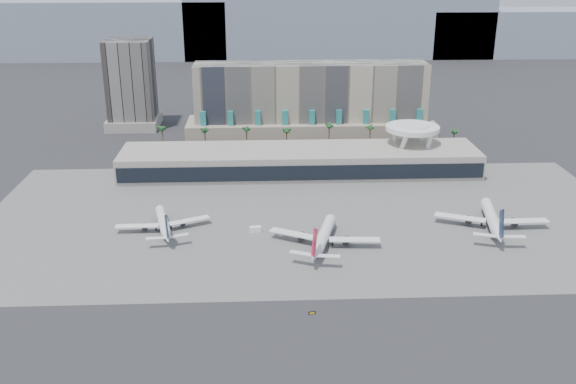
{
  "coord_description": "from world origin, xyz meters",
  "views": [
    {
      "loc": [
        -18.65,
        -182.06,
        101.04
      ],
      "look_at": [
        -8.78,
        40.0,
        16.76
      ],
      "focal_mm": 40.0,
      "sensor_mm": 36.0,
      "label": 1
    }
  ],
  "objects_px": {
    "airliner_right": "(492,218)",
    "service_vehicle_b": "(283,233)",
    "airliner_left": "(163,222)",
    "airliner_centre": "(323,236)",
    "taxiway_sign": "(312,313)",
    "service_vehicle_a": "(255,229)"
  },
  "relations": [
    {
      "from": "airliner_left",
      "to": "airliner_centre",
      "type": "bearing_deg",
      "value": -28.15
    },
    {
      "from": "airliner_centre",
      "to": "service_vehicle_a",
      "type": "xyz_separation_m",
      "value": [
        -24.78,
        13.05,
        -2.65
      ]
    },
    {
      "from": "service_vehicle_b",
      "to": "taxiway_sign",
      "type": "bearing_deg",
      "value": -105.64
    },
    {
      "from": "airliner_left",
      "to": "taxiway_sign",
      "type": "height_order",
      "value": "airliner_left"
    },
    {
      "from": "airliner_centre",
      "to": "airliner_right",
      "type": "relative_size",
      "value": 0.94
    },
    {
      "from": "airliner_centre",
      "to": "airliner_right",
      "type": "xyz_separation_m",
      "value": [
        66.52,
        12.85,
        0.2
      ]
    },
    {
      "from": "airliner_centre",
      "to": "taxiway_sign",
      "type": "bearing_deg",
      "value": -83.92
    },
    {
      "from": "airliner_left",
      "to": "service_vehicle_a",
      "type": "xyz_separation_m",
      "value": [
        35.18,
        -2.92,
        -2.21
      ]
    },
    {
      "from": "airliner_right",
      "to": "taxiway_sign",
      "type": "xyz_separation_m",
      "value": [
        -74.39,
        -59.88,
        -3.44
      ]
    },
    {
      "from": "airliner_left",
      "to": "service_vehicle_b",
      "type": "xyz_separation_m",
      "value": [
        45.74,
        -6.73,
        -2.48
      ]
    },
    {
      "from": "service_vehicle_a",
      "to": "taxiway_sign",
      "type": "xyz_separation_m",
      "value": [
        16.91,
        -60.08,
        -0.59
      ]
    },
    {
      "from": "service_vehicle_a",
      "to": "taxiway_sign",
      "type": "distance_m",
      "value": 62.42
    },
    {
      "from": "service_vehicle_b",
      "to": "service_vehicle_a",
      "type": "bearing_deg",
      "value": 138.05
    },
    {
      "from": "airliner_right",
      "to": "taxiway_sign",
      "type": "distance_m",
      "value": 95.56
    },
    {
      "from": "airliner_right",
      "to": "service_vehicle_b",
      "type": "xyz_separation_m",
      "value": [
        -80.74,
        -3.61,
        -3.12
      ]
    },
    {
      "from": "airliner_left",
      "to": "service_vehicle_b",
      "type": "height_order",
      "value": "airliner_left"
    },
    {
      "from": "airliner_left",
      "to": "taxiway_sign",
      "type": "distance_m",
      "value": 81.79
    },
    {
      "from": "airliner_right",
      "to": "taxiway_sign",
      "type": "bearing_deg",
      "value": -130.12
    },
    {
      "from": "service_vehicle_a",
      "to": "airliner_centre",
      "type": "bearing_deg",
      "value": -35.55
    },
    {
      "from": "airliner_centre",
      "to": "service_vehicle_a",
      "type": "height_order",
      "value": "airliner_centre"
    },
    {
      "from": "airliner_left",
      "to": "service_vehicle_a",
      "type": "relative_size",
      "value": 8.54
    },
    {
      "from": "airliner_right",
      "to": "service_vehicle_b",
      "type": "relative_size",
      "value": 14.6
    }
  ]
}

